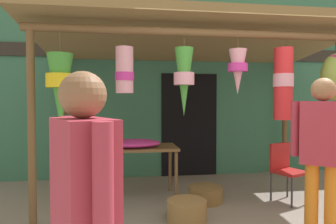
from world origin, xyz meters
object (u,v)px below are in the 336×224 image
at_px(folding_chair, 285,167).
at_px(wicker_basket_by_table, 205,194).
at_px(flower_heap_on_table, 135,143).
at_px(wicker_basket_spare, 187,210).
at_px(passerby_at_right, 322,148).
at_px(display_table, 133,152).
at_px(customer_foreground, 84,214).

relative_size(folding_chair, wicker_basket_by_table, 1.69).
relative_size(flower_heap_on_table, wicker_basket_spare, 1.60).
bearing_deg(folding_chair, passerby_at_right, -105.90).
height_order(display_table, folding_chair, folding_chair).
relative_size(folding_chair, passerby_at_right, 0.50).
distance_m(flower_heap_on_table, customer_foreground, 3.13).
height_order(folding_chair, wicker_basket_by_table, folding_chair).
height_order(display_table, flower_heap_on_table, flower_heap_on_table).
relative_size(display_table, passerby_at_right, 0.78).
distance_m(flower_heap_on_table, folding_chair, 2.23).
height_order(flower_heap_on_table, customer_foreground, customer_foreground).
xyz_separation_m(customer_foreground, passerby_at_right, (2.14, 1.33, 0.06)).
height_order(flower_heap_on_table, wicker_basket_by_table, flower_heap_on_table).
xyz_separation_m(flower_heap_on_table, customer_foreground, (-0.36, -3.10, 0.10)).
bearing_deg(flower_heap_on_table, customer_foreground, -96.63).
distance_m(wicker_basket_by_table, passerby_at_right, 1.92).
bearing_deg(wicker_basket_by_table, passerby_at_right, -62.81).
bearing_deg(wicker_basket_spare, folding_chair, 18.51).
height_order(wicker_basket_spare, customer_foreground, customer_foreground).
relative_size(wicker_basket_by_table, passerby_at_right, 0.29).
bearing_deg(folding_chair, wicker_basket_spare, -161.49).
xyz_separation_m(flower_heap_on_table, folding_chair, (2.17, -0.38, -0.34)).
bearing_deg(folding_chair, customer_foreground, -132.91).
distance_m(folding_chair, wicker_basket_by_table, 1.24).
bearing_deg(wicker_basket_by_table, wicker_basket_spare, -122.45).
relative_size(wicker_basket_by_table, customer_foreground, 0.31).
bearing_deg(wicker_basket_spare, flower_heap_on_table, 122.90).
height_order(wicker_basket_by_table, wicker_basket_spare, wicker_basket_spare).
relative_size(display_table, wicker_basket_spare, 2.72).
distance_m(flower_heap_on_table, wicker_basket_spare, 1.30).
bearing_deg(wicker_basket_spare, wicker_basket_by_table, 57.55).
height_order(display_table, wicker_basket_spare, display_table).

